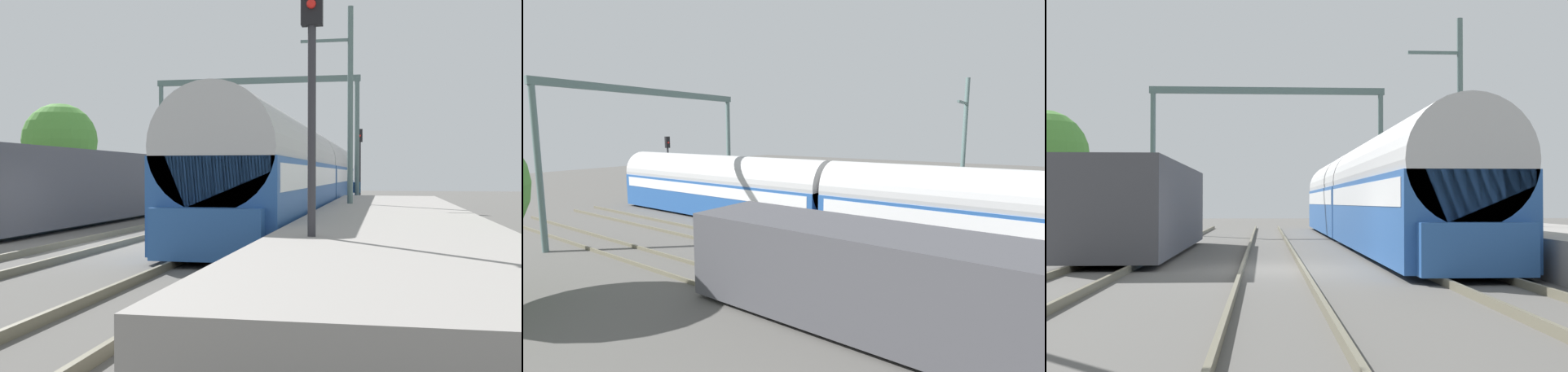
# 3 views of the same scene
# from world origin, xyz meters

# --- Properties ---
(ground) EXTENTS (120.00, 120.00, 0.00)m
(ground) POSITION_xyz_m (0.00, 0.00, 0.00)
(ground) COLOR #575551
(track_west) EXTENTS (1.52, 60.00, 0.16)m
(track_west) POSITION_xyz_m (0.00, 0.00, 0.08)
(track_west) COLOR #67624F
(track_west) RESTS_ON ground
(track_east) EXTENTS (1.52, 60.00, 0.16)m
(track_east) POSITION_xyz_m (4.11, 0.00, 0.08)
(track_east) COLOR #67624F
(track_east) RESTS_ON ground
(platform) EXTENTS (4.40, 28.00, 0.90)m
(platform) POSITION_xyz_m (7.93, 2.00, 0.45)
(platform) COLOR gray
(platform) RESTS_ON ground
(passenger_train) EXTENTS (2.93, 32.85, 3.82)m
(passenger_train) POSITION_xyz_m (4.11, 12.62, 1.97)
(passenger_train) COLOR #28569E
(passenger_train) RESTS_ON ground
(freight_car) EXTENTS (2.80, 13.00, 2.70)m
(freight_car) POSITION_xyz_m (-4.11, 5.89, 1.47)
(freight_car) COLOR #47474C
(freight_car) RESTS_ON ground
(person_crossing) EXTENTS (0.45, 0.35, 1.73)m
(person_crossing) POSITION_xyz_m (6.09, 22.12, 1.03)
(person_crossing) COLOR #2F2F2F
(person_crossing) RESTS_ON ground
(railway_signal_near) EXTENTS (0.36, 0.30, 5.38)m
(railway_signal_near) POSITION_xyz_m (6.52, -5.72, 3.42)
(railway_signal_near) COLOR #2D2D33
(railway_signal_near) RESTS_ON ground
(railway_signal_far) EXTENTS (0.36, 0.30, 5.10)m
(railway_signal_far) POSITION_xyz_m (6.03, 28.26, 3.26)
(railway_signal_far) COLOR #2D2D33
(railway_signal_far) RESTS_ON ground
(catenary_gantry) EXTENTS (12.62, 0.28, 7.86)m
(catenary_gantry) POSITION_xyz_m (0.00, 21.76, 5.64)
(catenary_gantry) COLOR slate
(catenary_gantry) RESTS_ON ground
(catenary_pole_east_mid) EXTENTS (1.90, 0.20, 8.00)m
(catenary_pole_east_mid) POSITION_xyz_m (6.46, 6.66, 4.15)
(catenary_pole_east_mid) COLOR slate
(catenary_pole_east_mid) RESTS_ON ground
(tree_west_background) EXTENTS (4.23, 4.23, 6.01)m
(tree_west_background) POSITION_xyz_m (-10.51, 17.10, 3.89)
(tree_west_background) COLOR #4C3826
(tree_west_background) RESTS_ON ground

